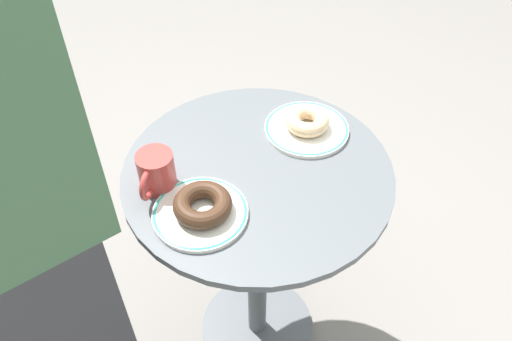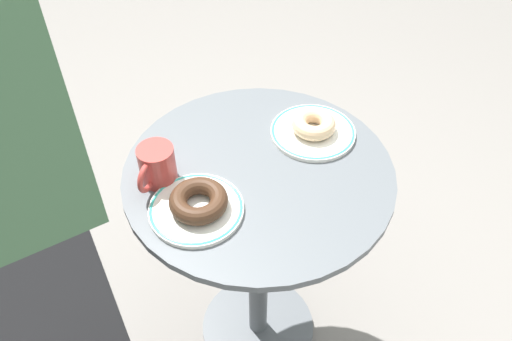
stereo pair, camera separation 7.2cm
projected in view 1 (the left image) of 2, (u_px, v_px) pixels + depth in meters
name	position (u px, v px, depth m)	size (l,w,h in m)	color
ground_plane	(257.00, 330.00, 1.68)	(7.00, 7.00, 0.02)	gray
cafe_table	(257.00, 240.00, 1.34)	(0.61, 0.61, 0.74)	#565B60
plate_left	(200.00, 213.00, 1.05)	(0.20, 0.20, 0.01)	white
plate_right	(307.00, 129.00, 1.24)	(0.20, 0.20, 0.01)	white
donut_chocolate	(203.00, 205.00, 1.04)	(0.12, 0.12, 0.04)	#422819
donut_glazed	(307.00, 121.00, 1.22)	(0.11, 0.11, 0.04)	#E0B789
coffee_mug	(156.00, 172.00, 1.08)	(0.12, 0.08, 0.09)	#B73D38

